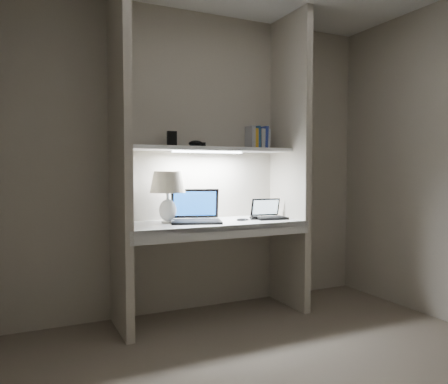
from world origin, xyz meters
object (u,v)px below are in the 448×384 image
book_row (257,138)px  laptop_main (196,215)px  laptop_netbook (269,214)px  table_lamp (168,188)px  speaker (205,210)px

book_row → laptop_main: bearing=-165.8°
laptop_main → laptop_netbook: laptop_main is taller
laptop_netbook → book_row: 0.68m
table_lamp → speaker: (0.38, 0.16, -0.20)m
laptop_main → laptop_netbook: bearing=13.8°
table_lamp → laptop_netbook: size_ratio=1.43×
speaker → laptop_main: bearing=-151.1°
table_lamp → book_row: 0.98m
laptop_main → laptop_netbook: size_ratio=1.67×
speaker → book_row: size_ratio=0.68×
table_lamp → laptop_main: bearing=-5.1°
table_lamp → speaker: table_lamp is taller
laptop_netbook → book_row: bearing=94.1°
laptop_netbook → book_row: size_ratio=1.40×
laptop_main → book_row: size_ratio=2.34×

